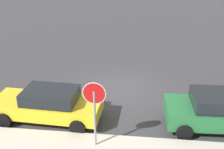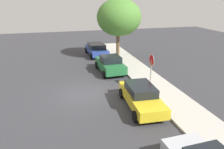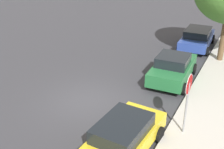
{
  "view_description": "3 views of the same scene",
  "coord_description": "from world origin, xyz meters",
  "px_view_note": "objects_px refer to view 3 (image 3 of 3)",
  "views": [
    {
      "loc": [
        -1.07,
        13.07,
        6.77
      ],
      "look_at": [
        0.29,
        1.08,
        1.31
      ],
      "focal_mm": 45.0,
      "sensor_mm": 36.0,
      "label": 1
    },
    {
      "loc": [
        14.16,
        -1.76,
        6.55
      ],
      "look_at": [
        -0.15,
        2.06,
        1.23
      ],
      "focal_mm": 35.0,
      "sensor_mm": 36.0,
      "label": 2
    },
    {
      "loc": [
        9.97,
        6.57,
        7.01
      ],
      "look_at": [
        -0.79,
        0.92,
        1.31
      ],
      "focal_mm": 45.0,
      "sensor_mm": 36.0,
      "label": 3
    }
  ],
  "objects_px": {
    "stop_sign": "(188,94)",
    "parked_car_yellow": "(121,140)",
    "parked_car_blue": "(197,38)",
    "parked_car_green": "(173,68)"
  },
  "relations": [
    {
      "from": "stop_sign",
      "to": "parked_car_blue",
      "type": "xyz_separation_m",
      "value": [
        -10.89,
        -1.88,
        -1.12
      ]
    },
    {
      "from": "stop_sign",
      "to": "parked_car_yellow",
      "type": "xyz_separation_m",
      "value": [
        2.31,
        -1.67,
        -1.13
      ]
    },
    {
      "from": "parked_car_green",
      "to": "parked_car_blue",
      "type": "distance_m",
      "value": 6.27
    },
    {
      "from": "stop_sign",
      "to": "parked_car_blue",
      "type": "relative_size",
      "value": 0.59
    },
    {
      "from": "parked_car_yellow",
      "to": "parked_car_blue",
      "type": "distance_m",
      "value": 13.2
    },
    {
      "from": "stop_sign",
      "to": "parked_car_green",
      "type": "bearing_deg",
      "value": -158.17
    },
    {
      "from": "parked_car_yellow",
      "to": "stop_sign",
      "type": "bearing_deg",
      "value": 144.11
    },
    {
      "from": "parked_car_green",
      "to": "stop_sign",
      "type": "bearing_deg",
      "value": 21.83
    },
    {
      "from": "parked_car_green",
      "to": "parked_car_blue",
      "type": "height_order",
      "value": "parked_car_green"
    },
    {
      "from": "stop_sign",
      "to": "parked_car_yellow",
      "type": "bearing_deg",
      "value": -35.89
    }
  ]
}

